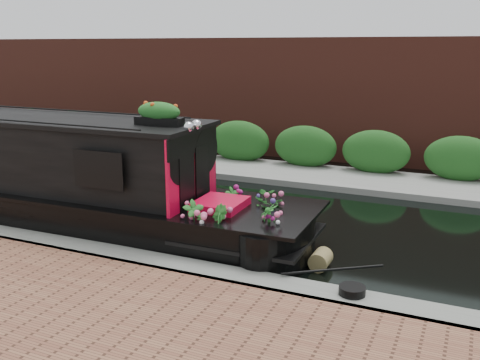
% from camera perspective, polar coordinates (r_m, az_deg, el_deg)
% --- Properties ---
extents(ground, '(80.00, 80.00, 0.00)m').
position_cam_1_polar(ground, '(12.00, -0.72, -3.99)').
color(ground, black).
rests_on(ground, ground).
extents(near_bank_coping, '(40.00, 0.60, 0.50)m').
position_cam_1_polar(near_bank_coping, '(9.31, -9.43, -9.71)').
color(near_bank_coping, slate).
rests_on(near_bank_coping, ground).
extents(far_bank_path, '(40.00, 2.40, 0.34)m').
position_cam_1_polar(far_bank_path, '(15.77, 5.73, 0.37)').
color(far_bank_path, gray).
rests_on(far_bank_path, ground).
extents(far_hedge, '(40.00, 1.10, 2.80)m').
position_cam_1_polar(far_hedge, '(16.60, 6.73, 1.04)').
color(far_hedge, '#1F541C').
rests_on(far_hedge, ground).
extents(far_brick_wall, '(40.00, 1.00, 8.00)m').
position_cam_1_polar(far_brick_wall, '(18.57, 8.70, 2.37)').
color(far_brick_wall, '#5F2920').
rests_on(far_brick_wall, ground).
extents(narrowboat, '(12.71, 2.52, 2.97)m').
position_cam_1_polar(narrowboat, '(12.66, -22.40, 0.04)').
color(narrowboat, black).
rests_on(narrowboat, ground).
extents(rope_fender, '(0.33, 0.43, 0.33)m').
position_cam_1_polar(rope_fender, '(9.38, 8.60, -8.40)').
color(rope_fender, olive).
rests_on(rope_fender, ground).
extents(coiled_mooring_rope, '(0.39, 0.39, 0.12)m').
position_cam_1_polar(coiled_mooring_rope, '(8.03, 11.87, -11.45)').
color(coiled_mooring_rope, black).
rests_on(coiled_mooring_rope, near_bank_coping).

